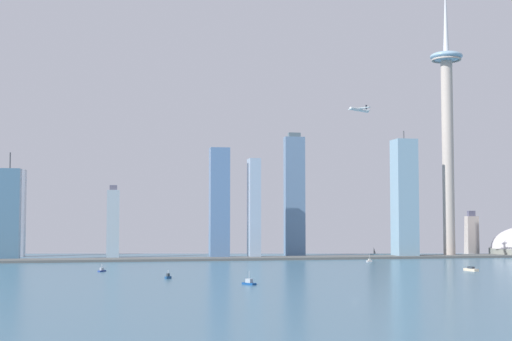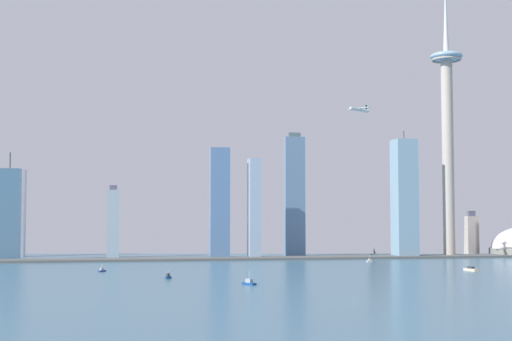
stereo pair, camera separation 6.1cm
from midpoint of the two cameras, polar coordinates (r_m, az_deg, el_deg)
The scene contains 18 objects.
ground_plane at distance 453.24m, azimuth 7.63°, elevation -9.83°, with size 6000.00×6000.00×0.00m, color #3F6880.
waterfront_pier at distance 862.81m, azimuth -1.16°, elevation -6.81°, with size 933.85×41.84×2.65m, color #545755.
observation_tower at distance 961.09m, azimuth 14.55°, elevation 3.94°, with size 40.79×40.79×353.01m.
skyscraper_0 at distance 923.81m, azimuth 11.39°, elevation -2.12°, with size 26.20×27.91×155.59m.
skyscraper_1 at distance 1043.17m, azimuth 16.26°, elevation -4.72°, with size 16.11×15.74×57.86m.
skyscraper_2 at distance 894.65m, azimuth -18.53°, elevation -3.22°, with size 24.98×16.36×123.86m.
skyscraper_3 at distance 919.00m, azimuth -10.98°, elevation -3.99°, with size 15.11×13.33×88.29m.
skyscraper_4 at distance 886.14m, azimuth -0.16°, elevation -2.94°, with size 13.33×21.83×119.54m.
skyscraper_5 at distance 971.83m, azimuth -17.79°, elevation -3.15°, with size 13.84×21.30×108.73m.
skyscraper_6 at distance 1030.66m, azimuth 9.55°, elevation -4.13°, with size 25.88×19.35×81.73m.
skyscraper_7 at distance 880.16m, azimuth -2.84°, elevation -2.53°, with size 23.13×18.81×131.90m.
skyscraper_8 at distance 951.15m, azimuth 2.98°, elevation -1.92°, with size 25.80×13.18×158.20m.
boat_1 at distance 710.01m, azimuth 16.25°, elevation -7.33°, with size 7.65×16.89×4.12m.
boat_3 at distance 828.82m, azimuth 8.75°, elevation -6.89°, with size 6.62×3.25×10.11m.
boat_4 at distance 544.66m, azimuth -0.54°, elevation -8.65°, with size 9.73×11.98×10.14m.
boat_5 at distance 688.11m, azimuth -11.81°, elevation -7.54°, with size 7.50×9.53×7.46m.
boat_6 at distance 602.23m, azimuth -6.80°, elevation -8.14°, with size 5.85×5.83×7.19m.
airplane at distance 819.85m, azimuth 7.95°, elevation 4.68°, with size 28.52×25.41×8.52m.
Camera 2 is at (-139.54, -428.40, 49.25)m, focal length 51.83 mm.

